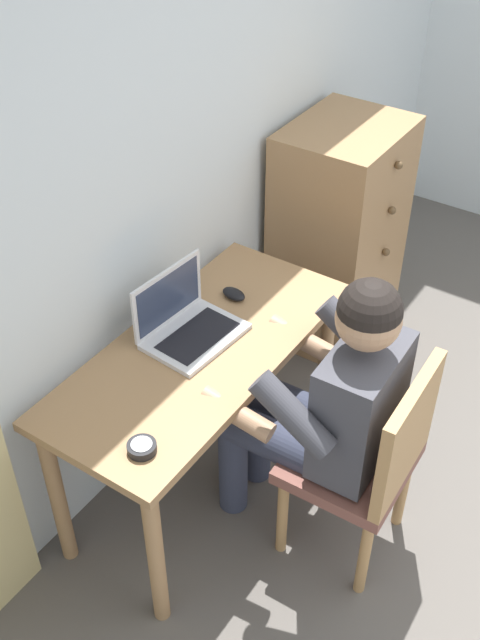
# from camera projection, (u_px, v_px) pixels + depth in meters

# --- Properties ---
(wall_back) EXTENTS (4.80, 0.05, 2.50)m
(wall_back) POSITION_uv_depth(u_px,v_px,m) (192.00, 133.00, 2.75)
(wall_back) COLOR silver
(wall_back) RESTS_ON ground_plane
(desk) EXTENTS (1.23, 0.55, 0.72)m
(desk) POSITION_uv_depth(u_px,v_px,m) (201.00, 371.00, 2.72)
(desk) COLOR #9E754C
(desk) RESTS_ON ground_plane
(dresser) EXTENTS (0.57, 0.49, 1.08)m
(dresser) POSITION_uv_depth(u_px,v_px,m) (338.00, 236.00, 3.53)
(dresser) COLOR #9E754C
(dresser) RESTS_ON ground_plane
(chair) EXTENTS (0.43, 0.41, 0.86)m
(chair) POSITION_uv_depth(u_px,v_px,m) (370.00, 458.00, 2.57)
(chair) COLOR brown
(chair) RESTS_ON ground_plane
(person_seated) EXTENTS (0.54, 0.59, 1.18)m
(person_seated) POSITION_uv_depth(u_px,v_px,m) (325.00, 399.00, 2.53)
(person_seated) COLOR #33384C
(person_seated) RESTS_ON ground_plane
(laptop) EXTENTS (0.36, 0.28, 0.24)m
(laptop) POSITION_uv_depth(u_px,v_px,m) (186.00, 322.00, 2.67)
(laptop) COLOR silver
(laptop) RESTS_ON desk
(computer_mouse) EXTENTS (0.08, 0.11, 0.03)m
(computer_mouse) POSITION_uv_depth(u_px,v_px,m) (234.00, 294.00, 2.86)
(computer_mouse) COLOR black
(computer_mouse) RESTS_ON desk
(desk_clock) EXTENTS (0.09, 0.09, 0.03)m
(desk_clock) POSITION_uv_depth(u_px,v_px,m) (142.00, 447.00, 2.27)
(desk_clock) COLOR black
(desk_clock) RESTS_ON desk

